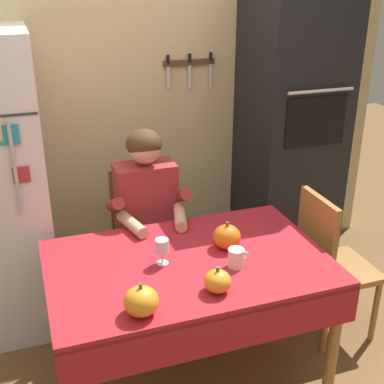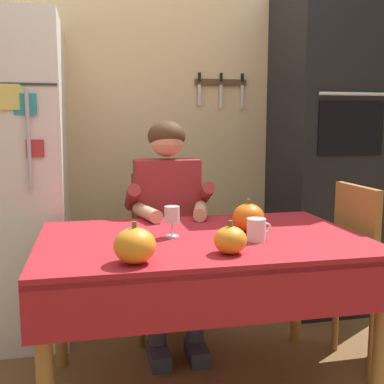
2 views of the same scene
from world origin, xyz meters
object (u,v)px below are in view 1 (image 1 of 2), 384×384
at_px(seated_person, 149,214).
at_px(pumpkin_medium, 141,301).
at_px(wall_oven, 290,131).
at_px(pumpkin_small, 227,237).
at_px(pumpkin_large, 218,281).
at_px(chair_behind_person, 143,233).
at_px(chair_right_side, 329,260).
at_px(wine_glass, 162,247).
at_px(coffee_mug, 236,258).
at_px(dining_table, 190,277).

relative_size(seated_person, pumpkin_medium, 8.30).
distance_m(wall_oven, pumpkin_small, 1.20).
height_order(wall_oven, pumpkin_large, wall_oven).
bearing_deg(chair_behind_person, seated_person, -90.00).
bearing_deg(chair_right_side, pumpkin_large, -156.13).
bearing_deg(wine_glass, pumpkin_large, -61.07).
xyz_separation_m(wine_glass, pumpkin_medium, (-0.19, -0.36, -0.03)).
bearing_deg(coffee_mug, dining_table, 153.21).
height_order(chair_right_side, pumpkin_small, chair_right_side).
bearing_deg(chair_right_side, wall_oven, 79.59).
xyz_separation_m(wall_oven, pumpkin_medium, (-1.37, -1.24, -0.25)).
bearing_deg(chair_right_side, chair_behind_person, 144.36).
bearing_deg(pumpkin_medium, coffee_mug, 22.12).
height_order(dining_table, wine_glass, wine_glass).
xyz_separation_m(pumpkin_medium, pumpkin_small, (0.56, 0.40, -0.00)).
bearing_deg(coffee_mug, pumpkin_large, -134.77).
bearing_deg(dining_table, pumpkin_small, 19.32).
xyz_separation_m(wall_oven, pumpkin_small, (-0.82, -0.84, -0.25)).
height_order(dining_table, coffee_mug, coffee_mug).
height_order(seated_person, pumpkin_large, seated_person).
distance_m(wall_oven, wine_glass, 1.49).
bearing_deg(chair_behind_person, coffee_mug, -74.05).
bearing_deg(pumpkin_small, pumpkin_large, -118.72).
bearing_deg(chair_right_side, wine_glass, -175.96).
distance_m(dining_table, pumpkin_small, 0.29).
bearing_deg(pumpkin_medium, wall_oven, 42.11).
xyz_separation_m(dining_table, seated_person, (-0.05, 0.60, 0.08)).
distance_m(coffee_mug, pumpkin_medium, 0.57).
height_order(chair_behind_person, wine_glass, chair_behind_person).
distance_m(wine_glass, pumpkin_small, 0.37).
bearing_deg(pumpkin_small, pumpkin_medium, -144.26).
xyz_separation_m(coffee_mug, pumpkin_small, (0.03, 0.19, 0.02)).
xyz_separation_m(chair_right_side, pumpkin_medium, (-1.22, -0.43, 0.29)).
distance_m(chair_behind_person, pumpkin_large, 1.10).
xyz_separation_m(chair_behind_person, pumpkin_medium, (-0.27, -1.11, 0.29)).
xyz_separation_m(dining_table, pumpkin_small, (0.23, 0.08, 0.15)).
relative_size(dining_table, seated_person, 1.12).
distance_m(dining_table, seated_person, 0.61).
relative_size(chair_right_side, pumpkin_medium, 6.20).
height_order(pumpkin_large, pumpkin_small, pumpkin_small).
relative_size(wall_oven, chair_right_side, 2.26).
bearing_deg(dining_table, coffee_mug, -26.79).
relative_size(chair_behind_person, pumpkin_medium, 6.20).
bearing_deg(wine_glass, dining_table, -16.19).
height_order(dining_table, seated_person, seated_person).
bearing_deg(wall_oven, dining_table, -138.69).
bearing_deg(coffee_mug, wine_glass, 157.13).
bearing_deg(pumpkin_large, chair_right_side, 23.87).
distance_m(chair_behind_person, seated_person, 0.29).
distance_m(seated_person, chair_right_side, 1.10).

